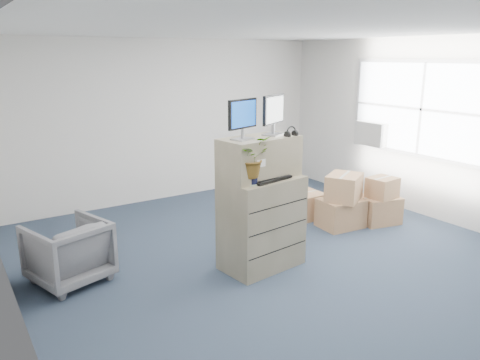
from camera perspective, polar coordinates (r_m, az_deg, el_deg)
name	(u,v)px	position (r m, az deg, el deg)	size (l,w,h in m)	color
ground	(292,265)	(5.91, 6.41, -10.30)	(7.00, 7.00, 0.00)	#273546
wall_back	(169,120)	(8.42, -8.68, 7.19)	(6.00, 0.02, 2.80)	silver
wall_right	(452,132)	(7.72, 24.38, 5.34)	(0.02, 7.00, 2.80)	silver
window	(423,109)	(7.92, 21.36, 8.05)	(0.07, 2.72, 1.52)	#959597
ac_unit	(372,134)	(8.47, 15.79, 5.47)	(0.24, 0.60, 0.40)	silver
filing_cabinet_lower	(262,223)	(5.66, 2.66, -5.24)	(0.96, 0.59, 1.12)	#837A5A
filing_cabinet_upper	(259,157)	(5.48, 2.38, 2.77)	(0.96, 0.48, 0.48)	#837A5A
monitor_left	(243,117)	(5.22, 0.34, 7.68)	(0.45, 0.24, 0.45)	#99999E
monitor_right	(274,113)	(5.56, 4.12, 8.20)	(0.44, 0.27, 0.47)	#99999E
headphones	(291,133)	(5.52, 6.26, 5.77)	(0.16, 0.16, 0.02)	black
keyboard	(269,179)	(5.41, 3.57, 0.13)	(0.55, 0.23, 0.03)	black
mouse	(288,173)	(5.65, 5.83, 0.80)	(0.11, 0.07, 0.04)	silver
water_bottle	(261,167)	(5.54, 2.58, 1.65)	(0.07, 0.07, 0.24)	#94979D
phone_dock	(259,174)	(5.49, 2.35, 0.79)	(0.08, 0.07, 0.15)	silver
external_drive	(280,169)	(5.82, 4.92, 1.32)	(0.19, 0.14, 0.06)	black
tissue_box	(275,164)	(5.74, 4.28, 1.92)	(0.25, 0.12, 0.09)	#3F8DD8
potted_plant	(250,162)	(5.17, 1.27, 2.18)	(0.50, 0.54, 0.44)	#98AF8D
office_chair	(68,249)	(5.68, -20.22, -7.89)	(0.77, 0.72, 0.79)	#57575B
cardboard_boxes	(343,203)	(7.35, 12.40, -2.80)	(1.48, 1.41, 0.82)	#A3734E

